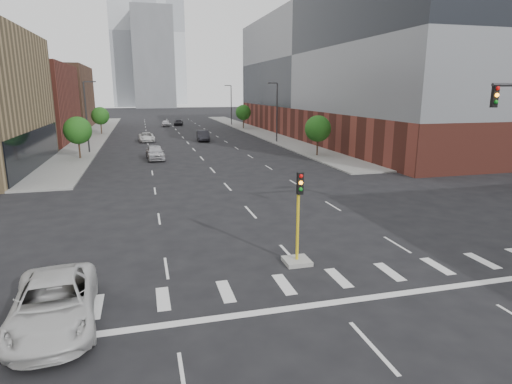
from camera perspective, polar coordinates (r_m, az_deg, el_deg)
name	(u,v)px	position (r m, az deg, el deg)	size (l,w,h in m)	color
sidewalk_left_far	(95,135)	(83.53, -20.62, 7.16)	(5.00, 92.00, 0.15)	gray
sidewalk_right_far	(255,131)	(85.90, -0.12, 8.16)	(5.00, 92.00, 0.15)	gray
building_left_far_a	(1,103)	(77.61, -30.89, 10.12)	(20.00, 22.00, 12.00)	brown
building_left_far_b	(38,97)	(102.88, -27.03, 11.19)	(20.00, 24.00, 13.00)	brown
building_right_main	(358,72)	(77.74, 13.43, 15.31)	(24.00, 70.00, 22.00)	brown
tower_left	(134,33)	(230.34, -15.99, 19.68)	(22.00, 22.00, 70.00)	#B2B7BC
tower_right	(166,34)	(271.16, -11.90, 19.94)	(20.00, 20.00, 80.00)	#B2B7BC
tower_mid	(153,59)	(209.32, -13.54, 16.92)	(18.00, 18.00, 44.00)	slate
median_traffic_signal	(297,244)	(20.18, 5.55, -6.91)	(1.20, 1.20, 4.40)	#999993
streetlight_right_a	(276,110)	(66.90, 2.74, 10.88)	(1.60, 0.22, 9.07)	#2D2D30
streetlight_right_b	(231,103)	(100.81, -3.37, 11.73)	(1.60, 0.22, 9.07)	#2D2D30
streetlight_left	(87,114)	(59.20, -21.63, 9.64)	(1.60, 0.22, 9.07)	#2D2D30
tree_left_near	(78,130)	(54.43, -22.68, 7.59)	(3.20, 3.20, 4.85)	#382619
tree_left_far	(100,116)	(84.19, -20.06, 9.52)	(3.20, 3.20, 4.85)	#382619
tree_right_near	(318,129)	(53.15, 8.25, 8.36)	(3.20, 3.20, 4.85)	#382619
tree_right_far	(243,112)	(91.24, -1.71, 10.55)	(3.20, 3.20, 4.85)	#382619
car_near_left	(155,152)	(51.70, -13.31, 5.17)	(2.02, 5.03, 1.71)	#BCBCC1
car_mid_right	(203,136)	(69.67, -7.10, 7.46)	(1.78, 5.10, 1.68)	#232329
car_far_left	(147,137)	(70.48, -14.38, 7.10)	(2.34, 5.08, 1.41)	silver
car_deep_right	(179,122)	(101.82, -10.29, 9.11)	(1.89, 4.65, 1.35)	black
car_distant	(166,123)	(99.34, -11.94, 8.97)	(1.73, 4.30, 1.47)	#BBBBC0
parked_minivan	(54,303)	(16.72, -25.38, -13.28)	(2.71, 5.87, 1.63)	silver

